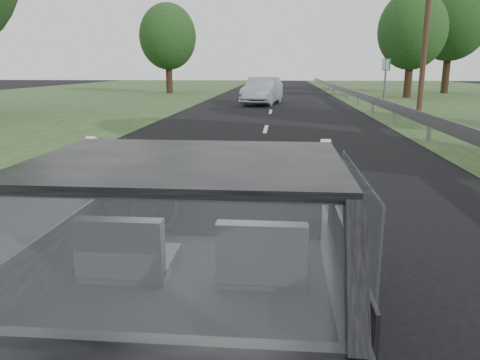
% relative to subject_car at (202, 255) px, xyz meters
% --- Properties ---
extents(ground, '(140.00, 140.00, 0.00)m').
position_rel_subject_car_xyz_m(ground, '(0.00, 0.00, -0.72)').
color(ground, black).
rests_on(ground, ground).
extents(subject_car, '(1.80, 4.00, 1.45)m').
position_rel_subject_car_xyz_m(subject_car, '(0.00, 0.00, 0.00)').
color(subject_car, black).
rests_on(subject_car, ground).
extents(dashboard, '(1.58, 0.45, 0.30)m').
position_rel_subject_car_xyz_m(dashboard, '(0.00, 0.62, 0.12)').
color(dashboard, black).
rests_on(dashboard, subject_car).
extents(driver_seat, '(0.50, 0.72, 0.42)m').
position_rel_subject_car_xyz_m(driver_seat, '(-0.40, -0.29, 0.16)').
color(driver_seat, black).
rests_on(driver_seat, subject_car).
extents(passenger_seat, '(0.50, 0.72, 0.42)m').
position_rel_subject_car_xyz_m(passenger_seat, '(0.40, -0.29, 0.16)').
color(passenger_seat, black).
rests_on(passenger_seat, subject_car).
extents(steering_wheel, '(0.36, 0.36, 0.04)m').
position_rel_subject_car_xyz_m(steering_wheel, '(-0.40, 0.33, 0.20)').
color(steering_wheel, black).
rests_on(steering_wheel, dashboard).
extents(cat, '(0.57, 0.25, 0.25)m').
position_rel_subject_car_xyz_m(cat, '(0.29, 0.65, 0.36)').
color(cat, slate).
rests_on(cat, dashboard).
extents(guardrail, '(0.05, 90.00, 0.32)m').
position_rel_subject_car_xyz_m(guardrail, '(4.30, 10.00, -0.15)').
color(guardrail, gray).
rests_on(guardrail, ground).
extents(other_car, '(2.36, 4.52, 1.42)m').
position_rel_subject_car_xyz_m(other_car, '(-0.55, 22.41, -0.02)').
color(other_car, '#9B9FAD').
rests_on(other_car, ground).
extents(highway_sign, '(0.26, 0.93, 2.32)m').
position_rel_subject_car_xyz_m(highway_sign, '(5.43, 20.79, 0.44)').
color(highway_sign, '#166A32').
rests_on(highway_sign, ground).
extents(utility_pole, '(0.26, 0.26, 6.96)m').
position_rel_subject_car_xyz_m(utility_pole, '(6.29, 17.75, 2.76)').
color(utility_pole, brown).
rests_on(utility_pole, ground).
extents(tree_2, '(5.46, 5.46, 6.46)m').
position_rel_subject_car_xyz_m(tree_2, '(8.57, 28.81, 2.50)').
color(tree_2, '#113C12').
rests_on(tree_2, ground).
extents(tree_3, '(6.55, 6.55, 8.74)m').
position_rel_subject_car_xyz_m(tree_3, '(12.81, 34.65, 3.64)').
color(tree_3, '#113C12').
rests_on(tree_3, ground).
extents(tree_6, '(5.17, 5.17, 6.40)m').
position_rel_subject_car_xyz_m(tree_6, '(-8.09, 32.96, 2.47)').
color(tree_6, '#113C12').
rests_on(tree_6, ground).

